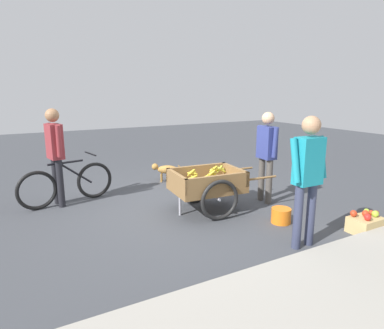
{
  "coord_description": "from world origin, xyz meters",
  "views": [
    {
      "loc": [
        2.48,
        4.85,
        1.96
      ],
      "look_at": [
        -0.09,
        0.16,
        0.75
      ],
      "focal_mm": 31.37,
      "sensor_mm": 36.0,
      "label": 1
    }
  ],
  "objects_px": {
    "bicycle": "(67,184)",
    "cyclist_person": "(55,148)",
    "bystander_person": "(308,170)",
    "plastic_bucket": "(281,216)",
    "dog": "(166,169)",
    "fruit_cart": "(207,185)",
    "apple_crate": "(365,223)",
    "vendor_person": "(267,149)"
  },
  "relations": [
    {
      "from": "plastic_bucket",
      "to": "bystander_person",
      "type": "distance_m",
      "value": 1.17
    },
    {
      "from": "apple_crate",
      "to": "bystander_person",
      "type": "bearing_deg",
      "value": -6.06
    },
    {
      "from": "bicycle",
      "to": "apple_crate",
      "type": "relative_size",
      "value": 3.73
    },
    {
      "from": "plastic_bucket",
      "to": "bystander_person",
      "type": "bearing_deg",
      "value": 66.88
    },
    {
      "from": "fruit_cart",
      "to": "bicycle",
      "type": "height_order",
      "value": "bicycle"
    },
    {
      "from": "plastic_bucket",
      "to": "vendor_person",
      "type": "bearing_deg",
      "value": -116.13
    },
    {
      "from": "plastic_bucket",
      "to": "bystander_person",
      "type": "xyz_separation_m",
      "value": [
        0.3,
        0.71,
        0.88
      ]
    },
    {
      "from": "fruit_cart",
      "to": "apple_crate",
      "type": "relative_size",
      "value": 3.87
    },
    {
      "from": "vendor_person",
      "to": "fruit_cart",
      "type": "bearing_deg",
      "value": -4.44
    },
    {
      "from": "bicycle",
      "to": "apple_crate",
      "type": "bearing_deg",
      "value": 136.34
    },
    {
      "from": "bicycle",
      "to": "cyclist_person",
      "type": "xyz_separation_m",
      "value": [
        0.15,
        0.03,
        0.64
      ]
    },
    {
      "from": "vendor_person",
      "to": "bicycle",
      "type": "bearing_deg",
      "value": -27.14
    },
    {
      "from": "dog",
      "to": "bicycle",
      "type": "bearing_deg",
      "value": 12.63
    },
    {
      "from": "vendor_person",
      "to": "dog",
      "type": "distance_m",
      "value": 2.37
    },
    {
      "from": "apple_crate",
      "to": "fruit_cart",
      "type": "bearing_deg",
      "value": -50.0
    },
    {
      "from": "bicycle",
      "to": "dog",
      "type": "distance_m",
      "value": 2.13
    },
    {
      "from": "apple_crate",
      "to": "vendor_person",
      "type": "bearing_deg",
      "value": -78.1
    },
    {
      "from": "dog",
      "to": "cyclist_person",
      "type": "bearing_deg",
      "value": 12.51
    },
    {
      "from": "fruit_cart",
      "to": "cyclist_person",
      "type": "height_order",
      "value": "cyclist_person"
    },
    {
      "from": "plastic_bucket",
      "to": "bystander_person",
      "type": "height_order",
      "value": "bystander_person"
    },
    {
      "from": "vendor_person",
      "to": "plastic_bucket",
      "type": "distance_m",
      "value": 1.28
    },
    {
      "from": "fruit_cart",
      "to": "dog",
      "type": "height_order",
      "value": "fruit_cart"
    },
    {
      "from": "bicycle",
      "to": "dog",
      "type": "relative_size",
      "value": 2.74
    },
    {
      "from": "fruit_cart",
      "to": "bystander_person",
      "type": "height_order",
      "value": "bystander_person"
    },
    {
      "from": "apple_crate",
      "to": "dog",
      "type": "bearing_deg",
      "value": -70.1
    },
    {
      "from": "fruit_cart",
      "to": "apple_crate",
      "type": "xyz_separation_m",
      "value": [
        -1.5,
        1.79,
        -0.3
      ]
    },
    {
      "from": "vendor_person",
      "to": "bicycle",
      "type": "height_order",
      "value": "vendor_person"
    },
    {
      "from": "fruit_cart",
      "to": "plastic_bucket",
      "type": "bearing_deg",
      "value": 126.44
    },
    {
      "from": "bicycle",
      "to": "cyclist_person",
      "type": "height_order",
      "value": "cyclist_person"
    },
    {
      "from": "bicycle",
      "to": "plastic_bucket",
      "type": "relative_size",
      "value": 5.66
    },
    {
      "from": "dog",
      "to": "bystander_person",
      "type": "relative_size",
      "value": 0.36
    },
    {
      "from": "bystander_person",
      "to": "plastic_bucket",
      "type": "bearing_deg",
      "value": -113.12
    },
    {
      "from": "cyclist_person",
      "to": "bicycle",
      "type": "bearing_deg",
      "value": -169.18
    },
    {
      "from": "vendor_person",
      "to": "bystander_person",
      "type": "xyz_separation_m",
      "value": [
        0.73,
        1.58,
        0.05
      ]
    },
    {
      "from": "bicycle",
      "to": "apple_crate",
      "type": "distance_m",
      "value": 4.75
    },
    {
      "from": "apple_crate",
      "to": "plastic_bucket",
      "type": "bearing_deg",
      "value": -46.26
    },
    {
      "from": "dog",
      "to": "bystander_person",
      "type": "bearing_deg",
      "value": 94.17
    },
    {
      "from": "bystander_person",
      "to": "apple_crate",
      "type": "bearing_deg",
      "value": 173.94
    },
    {
      "from": "vendor_person",
      "to": "bystander_person",
      "type": "height_order",
      "value": "bystander_person"
    },
    {
      "from": "bicycle",
      "to": "plastic_bucket",
      "type": "distance_m",
      "value": 3.61
    },
    {
      "from": "dog",
      "to": "apple_crate",
      "type": "height_order",
      "value": "dog"
    },
    {
      "from": "fruit_cart",
      "to": "dog",
      "type": "distance_m",
      "value": 1.96
    }
  ]
}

